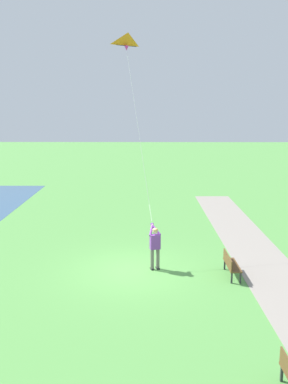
{
  "coord_description": "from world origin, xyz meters",
  "views": [
    {
      "loc": [
        -0.56,
        15.82,
        6.48
      ],
      "look_at": [
        -0.43,
        0.93,
        3.4
      ],
      "focal_mm": 39.33,
      "sensor_mm": 36.0,
      "label": 1
    }
  ],
  "objects": [
    {
      "name": "person_kite_flyer",
      "position": [
        -0.86,
        -0.16,
        1.05
      ],
      "size": [
        0.5,
        0.63,
        1.83
      ],
      "color": "#232328",
      "rests_on": "ground"
    },
    {
      "name": "walkway_path",
      "position": [
        -5.46,
        2.0,
        0.01
      ],
      "size": [
        2.89,
        32.03,
        0.02
      ],
      "primitive_type": "cube",
      "rotation": [
        0.0,
        0.0,
        0.02
      ],
      "color": "gray",
      "rests_on": "ground"
    },
    {
      "name": "park_bench_near_walkway",
      "position": [
        -3.77,
        0.53,
        0.51
      ],
      "size": [
        0.46,
        1.51,
        0.88
      ],
      "color": "brown",
      "rests_on": "ground"
    },
    {
      "name": "ground_plane",
      "position": [
        0.0,
        0.0,
        0.0
      ],
      "size": [
        120.0,
        120.0,
        0.0
      ],
      "primitive_type": "plane",
      "color": "#569947"
    },
    {
      "name": "flying_kite",
      "position": [
        0.34,
        -4.3,
        9.24
      ],
      "size": [
        1.66,
        4.28,
        7.97
      ],
      "color": "orange"
    }
  ]
}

